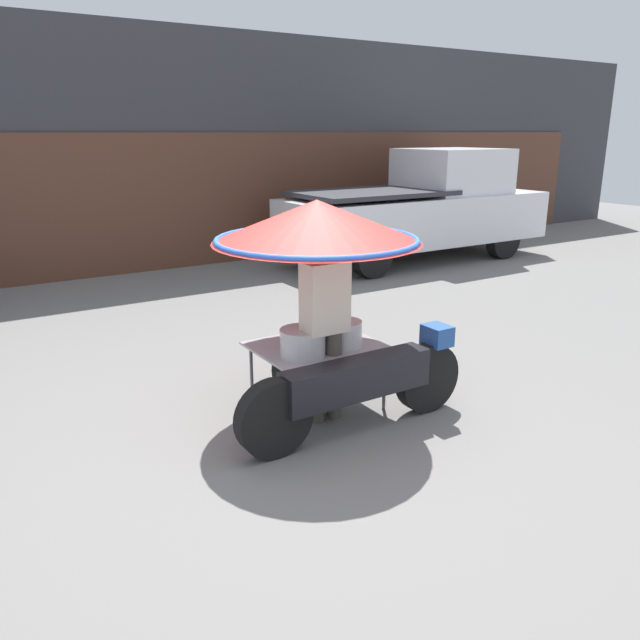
% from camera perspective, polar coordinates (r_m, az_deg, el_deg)
% --- Properties ---
extents(ground_plane, '(36.00, 36.00, 0.00)m').
position_cam_1_polar(ground_plane, '(5.45, -0.89, -9.45)').
color(ground_plane, slate).
extents(shopfront_building, '(28.00, 2.06, 4.17)m').
position_cam_1_polar(shopfront_building, '(12.27, -21.10, 14.18)').
color(shopfront_building, '#38383D').
rests_on(shopfront_building, ground).
extents(vendor_motorcycle_cart, '(2.17, 1.79, 1.87)m').
position_cam_1_polar(vendor_motorcycle_cart, '(5.29, 0.20, 5.95)').
color(vendor_motorcycle_cart, black).
rests_on(vendor_motorcycle_cart, ground).
extents(vendor_person, '(0.38, 0.22, 1.61)m').
position_cam_1_polar(vendor_person, '(5.22, 0.45, 0.03)').
color(vendor_person, '#4C473D').
rests_on(vendor_person, ground).
extents(pickup_truck, '(5.40, 1.79, 2.10)m').
position_cam_1_polar(pickup_truck, '(12.33, 9.36, 10.00)').
color(pickup_truck, black).
rests_on(pickup_truck, ground).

